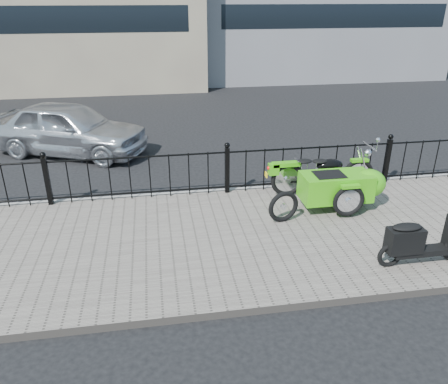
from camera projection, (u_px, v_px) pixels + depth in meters
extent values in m
plane|color=black|center=(239.00, 227.00, 7.96)|extent=(120.00, 120.00, 0.00)
cube|color=#665E56|center=(245.00, 238.00, 7.49)|extent=(30.00, 3.80, 0.12)
cube|color=gray|center=(226.00, 192.00, 9.23)|extent=(30.00, 0.10, 0.12)
cylinder|color=black|center=(227.00, 152.00, 8.72)|extent=(14.00, 0.04, 0.04)
cylinder|color=black|center=(227.00, 187.00, 9.03)|extent=(14.00, 0.04, 0.04)
cube|color=black|center=(47.00, 181.00, 8.36)|extent=(0.09, 0.09, 0.96)
sphere|color=black|center=(43.00, 155.00, 8.14)|extent=(0.11, 0.11, 0.11)
cube|color=black|center=(227.00, 170.00, 8.88)|extent=(0.09, 0.09, 0.96)
sphere|color=black|center=(227.00, 145.00, 8.66)|extent=(0.11, 0.11, 0.11)
cube|color=black|center=(387.00, 161.00, 9.40)|extent=(0.09, 0.09, 0.96)
sphere|color=black|center=(391.00, 137.00, 9.18)|extent=(0.11, 0.11, 0.11)
cube|color=black|center=(25.00, 20.00, 16.64)|extent=(12.50, 0.06, 1.00)
cube|color=black|center=(337.00, 16.00, 19.47)|extent=(10.50, 0.06, 1.00)
torus|color=black|center=(357.00, 175.00, 9.00)|extent=(0.69, 0.09, 0.69)
torus|color=black|center=(287.00, 180.00, 8.78)|extent=(0.69, 0.09, 0.69)
torus|color=black|center=(349.00, 201.00, 7.88)|extent=(0.60, 0.08, 0.60)
cube|color=gray|center=(323.00, 177.00, 8.89)|extent=(0.34, 0.22, 0.24)
cylinder|color=black|center=(323.00, 180.00, 8.91)|extent=(1.40, 0.04, 0.04)
ellipsoid|color=black|center=(330.00, 165.00, 8.80)|extent=(0.54, 0.29, 0.26)
cylinder|color=silver|center=(370.00, 146.00, 8.78)|extent=(0.03, 0.56, 0.03)
cylinder|color=silver|center=(362.00, 161.00, 8.89)|extent=(0.25, 0.04, 0.59)
sphere|color=silver|center=(368.00, 153.00, 8.83)|extent=(0.15, 0.15, 0.15)
cube|color=#41B612|center=(359.00, 160.00, 8.87)|extent=(0.36, 0.12, 0.06)
cube|color=#41B612|center=(286.00, 164.00, 8.63)|extent=(0.55, 0.16, 0.08)
ellipsoid|color=black|center=(320.00, 161.00, 8.73)|extent=(0.31, 0.22, 0.08)
ellipsoid|color=black|center=(305.00, 161.00, 8.67)|extent=(0.31, 0.22, 0.08)
sphere|color=red|center=(269.00, 168.00, 8.61)|extent=(0.07, 0.07, 0.07)
cube|color=yellow|center=(266.00, 175.00, 8.77)|extent=(0.02, 0.14, 0.10)
cube|color=#41B612|center=(336.00, 187.00, 8.16)|extent=(1.30, 0.62, 0.50)
ellipsoid|color=#41B612|center=(368.00, 183.00, 8.25)|extent=(0.65, 0.60, 0.54)
cube|color=black|center=(329.00, 176.00, 8.04)|extent=(0.55, 0.43, 0.06)
cube|color=#41B612|center=(351.00, 186.00, 7.76)|extent=(0.34, 0.11, 0.06)
torus|color=black|center=(390.00, 255.00, 6.51)|extent=(0.40, 0.07, 0.40)
cube|color=black|center=(423.00, 251.00, 6.59)|extent=(0.96, 0.21, 0.10)
cube|color=black|center=(405.00, 240.00, 6.45)|extent=(0.53, 0.25, 0.39)
ellipsoid|color=black|center=(407.00, 227.00, 6.35)|extent=(0.45, 0.23, 0.09)
torus|color=black|center=(283.00, 207.00, 7.78)|extent=(0.59, 0.21, 0.59)
imported|color=silver|center=(69.00, 128.00, 11.35)|extent=(4.36, 3.10, 1.38)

